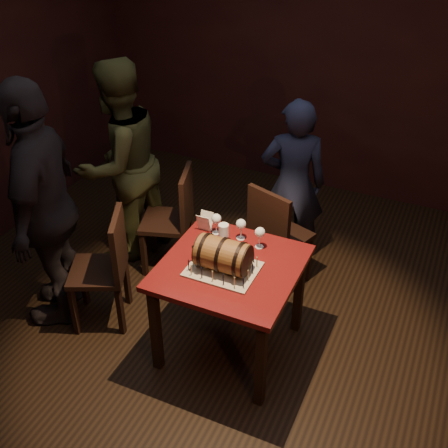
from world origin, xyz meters
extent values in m
plane|color=black|center=(0.00, 0.00, 0.00)|extent=(5.00, 5.00, 0.00)
cube|color=black|center=(0.00, 2.50, 1.40)|extent=(5.00, 0.04, 2.80)
cube|color=#4B0C0E|center=(0.05, -0.11, 0.73)|extent=(0.90, 0.90, 0.04)
cube|color=black|center=(-0.33, -0.49, 0.35)|extent=(0.06, 0.06, 0.71)
cube|color=black|center=(0.43, -0.49, 0.35)|extent=(0.06, 0.06, 0.71)
cube|color=black|center=(-0.33, 0.27, 0.35)|extent=(0.06, 0.06, 0.71)
cube|color=black|center=(0.43, 0.27, 0.35)|extent=(0.06, 0.06, 0.71)
cube|color=#A89C87|center=(0.03, -0.17, 0.76)|extent=(0.45, 0.35, 0.01)
cylinder|color=brown|center=(0.03, -0.17, 0.87)|extent=(0.33, 0.22, 0.22)
cylinder|color=black|center=(-0.09, -0.17, 0.87)|extent=(0.02, 0.24, 0.24)
cylinder|color=black|center=(0.03, -0.17, 0.87)|extent=(0.02, 0.24, 0.24)
cylinder|color=black|center=(0.15, -0.17, 0.87)|extent=(0.02, 0.24, 0.24)
cylinder|color=black|center=(-0.14, -0.17, 0.87)|extent=(0.01, 0.21, 0.21)
cylinder|color=black|center=(0.20, -0.17, 0.87)|extent=(0.01, 0.21, 0.21)
cylinder|color=black|center=(-0.16, -0.17, 0.87)|extent=(0.04, 0.02, 0.02)
sphere|color=black|center=(-0.18, -0.17, 0.87)|extent=(0.03, 0.03, 0.03)
cylinder|color=#DCC183|center=(-0.13, -0.32, 0.80)|extent=(0.01, 0.01, 0.08)
cylinder|color=black|center=(-0.13, -0.32, 0.85)|extent=(0.00, 0.00, 0.01)
cylinder|color=black|center=(-0.05, -0.32, 0.80)|extent=(0.01, 0.01, 0.08)
cylinder|color=black|center=(-0.05, -0.32, 0.85)|extent=(0.00, 0.00, 0.01)
cylinder|color=#DCC183|center=(0.02, -0.32, 0.80)|extent=(0.01, 0.01, 0.08)
cylinder|color=black|center=(0.02, -0.32, 0.85)|extent=(0.00, 0.00, 0.01)
cylinder|color=black|center=(0.10, -0.32, 0.80)|extent=(0.01, 0.01, 0.08)
cylinder|color=black|center=(0.10, -0.32, 0.85)|extent=(0.00, 0.00, 0.01)
cylinder|color=#DCC183|center=(0.17, -0.32, 0.80)|extent=(0.01, 0.01, 0.08)
cylinder|color=black|center=(0.17, -0.32, 0.85)|extent=(0.00, 0.00, 0.01)
cylinder|color=black|center=(0.22, -0.29, 0.80)|extent=(0.01, 0.01, 0.08)
cylinder|color=black|center=(0.22, -0.29, 0.85)|extent=(0.00, 0.00, 0.01)
cylinder|color=#DCC183|center=(0.22, -0.22, 0.80)|extent=(0.01, 0.01, 0.08)
cylinder|color=black|center=(0.22, -0.22, 0.85)|extent=(0.00, 0.00, 0.01)
cylinder|color=black|center=(0.22, -0.14, 0.80)|extent=(0.01, 0.01, 0.08)
cylinder|color=black|center=(0.22, -0.14, 0.85)|extent=(0.00, 0.00, 0.01)
cylinder|color=#DCC183|center=(0.22, -0.07, 0.80)|extent=(0.01, 0.01, 0.08)
cylinder|color=black|center=(0.22, -0.07, 0.85)|extent=(0.00, 0.00, 0.01)
cylinder|color=black|center=(0.19, -0.03, 0.80)|extent=(0.01, 0.01, 0.08)
cylinder|color=black|center=(0.19, -0.03, 0.85)|extent=(0.00, 0.00, 0.01)
cylinder|color=#DCC183|center=(0.11, -0.03, 0.80)|extent=(0.01, 0.01, 0.08)
cylinder|color=black|center=(0.11, -0.03, 0.85)|extent=(0.00, 0.00, 0.01)
cylinder|color=black|center=(0.03, -0.03, 0.80)|extent=(0.01, 0.01, 0.08)
cylinder|color=black|center=(0.03, -0.03, 0.85)|extent=(0.00, 0.00, 0.01)
cylinder|color=#DCC183|center=(-0.04, -0.03, 0.80)|extent=(0.01, 0.01, 0.08)
cylinder|color=black|center=(-0.04, -0.03, 0.85)|extent=(0.00, 0.00, 0.01)
cylinder|color=black|center=(-0.12, -0.03, 0.80)|extent=(0.01, 0.01, 0.08)
cylinder|color=black|center=(-0.12, -0.03, 0.85)|extent=(0.00, 0.00, 0.01)
cylinder|color=#DCC183|center=(-0.17, -0.05, 0.80)|extent=(0.01, 0.01, 0.08)
cylinder|color=black|center=(-0.17, -0.05, 0.85)|extent=(0.00, 0.00, 0.01)
cylinder|color=black|center=(-0.17, -0.13, 0.80)|extent=(0.01, 0.01, 0.08)
cylinder|color=black|center=(-0.17, -0.13, 0.85)|extent=(0.00, 0.00, 0.01)
cylinder|color=#DCC183|center=(-0.17, -0.21, 0.80)|extent=(0.01, 0.01, 0.08)
cylinder|color=black|center=(-0.17, -0.21, 0.85)|extent=(0.00, 0.00, 0.01)
cylinder|color=black|center=(-0.17, -0.28, 0.80)|extent=(0.01, 0.01, 0.08)
cylinder|color=black|center=(-0.17, -0.28, 0.85)|extent=(0.00, 0.00, 0.01)
cylinder|color=silver|center=(-0.19, 0.19, 0.75)|extent=(0.06, 0.06, 0.01)
cylinder|color=silver|center=(-0.19, 0.19, 0.80)|extent=(0.01, 0.01, 0.09)
sphere|color=silver|center=(-0.19, 0.19, 0.88)|extent=(0.07, 0.07, 0.07)
sphere|color=#591114|center=(-0.19, 0.19, 0.87)|extent=(0.05, 0.05, 0.05)
cylinder|color=silver|center=(-0.01, 0.20, 0.75)|extent=(0.06, 0.06, 0.01)
cylinder|color=silver|center=(-0.01, 0.20, 0.80)|extent=(0.01, 0.01, 0.09)
sphere|color=silver|center=(-0.01, 0.20, 0.88)|extent=(0.07, 0.07, 0.07)
cylinder|color=silver|center=(0.15, 0.16, 0.75)|extent=(0.06, 0.06, 0.01)
cylinder|color=silver|center=(0.15, 0.16, 0.80)|extent=(0.01, 0.01, 0.09)
sphere|color=silver|center=(0.15, 0.16, 0.88)|extent=(0.07, 0.07, 0.07)
sphere|color=#BF594C|center=(0.15, 0.16, 0.87)|extent=(0.05, 0.05, 0.05)
cylinder|color=silver|center=(-0.10, 0.11, 0.82)|extent=(0.07, 0.07, 0.15)
cylinder|color=#9E5414|center=(-0.10, 0.11, 0.81)|extent=(0.06, 0.06, 0.11)
cylinder|color=white|center=(-0.10, 0.11, 0.87)|extent=(0.06, 0.06, 0.02)
cube|color=black|center=(0.12, 0.77, 0.45)|extent=(0.51, 0.51, 0.04)
cube|color=black|center=(0.33, 0.87, 0.21)|extent=(0.04, 0.04, 0.43)
cube|color=black|center=(0.01, 0.98, 0.21)|extent=(0.04, 0.04, 0.43)
cube|color=black|center=(0.22, 0.55, 0.21)|extent=(0.04, 0.04, 0.43)
cube|color=black|center=(-0.10, 0.66, 0.21)|extent=(0.04, 0.04, 0.43)
cube|color=black|center=(0.06, 0.60, 0.70)|extent=(0.39, 0.17, 0.46)
cube|color=black|center=(-0.83, 0.57, 0.45)|extent=(0.50, 0.50, 0.04)
cube|color=black|center=(-1.05, 0.68, 0.21)|extent=(0.04, 0.04, 0.43)
cube|color=black|center=(-0.95, 0.36, 0.21)|extent=(0.04, 0.04, 0.43)
cube|color=black|center=(-0.72, 0.78, 0.21)|extent=(0.04, 0.04, 0.43)
cube|color=black|center=(-0.62, 0.46, 0.21)|extent=(0.04, 0.04, 0.43)
cube|color=black|center=(-0.66, 0.62, 0.70)|extent=(0.16, 0.39, 0.46)
cube|color=black|center=(-0.96, -0.23, 0.45)|extent=(0.53, 0.53, 0.04)
cube|color=black|center=(-1.19, -0.15, 0.21)|extent=(0.04, 0.04, 0.43)
cube|color=black|center=(-1.05, -0.46, 0.21)|extent=(0.04, 0.04, 0.43)
cube|color=black|center=(-0.88, 0.00, 0.21)|extent=(0.04, 0.04, 0.43)
cube|color=black|center=(-0.74, -0.31, 0.21)|extent=(0.04, 0.04, 0.43)
cube|color=black|center=(-0.80, -0.15, 0.70)|extent=(0.20, 0.38, 0.46)
imported|color=#1B1E36|center=(0.08, 1.11, 0.74)|extent=(0.63, 0.52, 1.48)
imported|color=#404120|center=(-1.28, 0.63, 0.87)|extent=(0.87, 1.00, 1.75)
imported|color=black|center=(-1.31, -0.26, 0.95)|extent=(0.86, 1.20, 1.89)
camera|label=1|loc=(1.23, -2.80, 3.03)|focal=45.00mm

